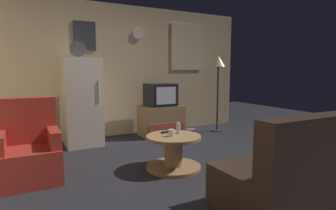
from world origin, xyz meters
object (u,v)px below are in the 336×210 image
at_px(fridge, 82,102).
at_px(crt_tv, 160,95).
at_px(remote_control, 166,132).
at_px(coffee_table, 174,152).
at_px(tv_stand, 161,120).
at_px(standing_lamp, 218,67).
at_px(book_stack, 191,131).
at_px(armchair, 28,152).
at_px(wine_glass, 178,128).
at_px(mug_ceramic_white, 171,133).
at_px(couch, 307,173).

height_order(fridge, crt_tv, fridge).
bearing_deg(remote_control, crt_tv, 53.52).
bearing_deg(remote_control, coffee_table, -98.68).
xyz_separation_m(tv_stand, standing_lamp, (1.22, -0.23, 1.06)).
height_order(fridge, coffee_table, fridge).
bearing_deg(book_stack, armchair, -158.57).
xyz_separation_m(fridge, wine_glass, (0.93, -1.71, -0.24)).
bearing_deg(fridge, coffee_table, -65.34).
xyz_separation_m(tv_stand, mug_ceramic_white, (-0.77, -1.83, 0.19)).
distance_m(remote_control, armchair, 1.71).
distance_m(tv_stand, coffee_table, 1.95).
relative_size(standing_lamp, book_stack, 7.93).
relative_size(fridge, mug_ceramic_white, 19.67).
height_order(crt_tv, remote_control, crt_tv).
bearing_deg(book_stack, tv_stand, 164.51).
bearing_deg(tv_stand, armchair, -150.89).
bearing_deg(wine_glass, remote_control, 134.63).
height_order(tv_stand, armchair, armchair).
bearing_deg(crt_tv, remote_control, -113.90).
relative_size(fridge, book_stack, 8.82).
relative_size(mug_ceramic_white, remote_control, 0.60).
height_order(coffee_table, book_stack, coffee_table).
relative_size(tv_stand, couch, 0.49).
distance_m(fridge, coffee_table, 2.03).
relative_size(standing_lamp, wine_glass, 10.60).
xyz_separation_m(wine_glass, remote_control, (-0.12, 0.12, -0.06)).
xyz_separation_m(crt_tv, couch, (-0.04, -3.27, -0.50)).
relative_size(wine_glass, book_stack, 0.75).
bearing_deg(crt_tv, armchair, -150.72).
distance_m(standing_lamp, coffee_table, 2.75).
distance_m(tv_stand, standing_lamp, 1.63).
bearing_deg(fridge, crt_tv, 1.24).
bearing_deg(wine_glass, book_stack, 52.61).
bearing_deg(tv_stand, coffee_table, -111.75).
relative_size(crt_tv, couch, 0.32).
relative_size(coffee_table, armchair, 0.75).
distance_m(coffee_table, mug_ceramic_white, 0.27).
bearing_deg(coffee_table, couch, -65.77).
height_order(remote_control, book_stack, remote_control).
bearing_deg(standing_lamp, fridge, 175.91).
height_order(standing_lamp, mug_ceramic_white, standing_lamp).
xyz_separation_m(coffee_table, book_stack, (1.32, 1.65, -0.17)).
bearing_deg(crt_tv, wine_glass, -108.83).
bearing_deg(mug_ceramic_white, tv_stand, 67.28).
height_order(armchair, book_stack, armchair).
bearing_deg(remote_control, wine_glass, -57.94).
bearing_deg(crt_tv, couch, -90.78).
height_order(remote_control, couch, couch).
xyz_separation_m(coffee_table, wine_glass, (0.11, 0.07, 0.30)).
bearing_deg(armchair, standing_lamp, 17.06).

